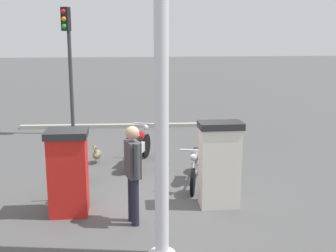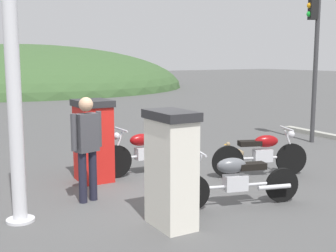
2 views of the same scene
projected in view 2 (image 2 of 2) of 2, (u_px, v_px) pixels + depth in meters
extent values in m
plane|color=#4C4C4C|center=(154.00, 195.00, 7.68)|extent=(120.00, 120.00, 0.00)
cube|color=silver|center=(171.00, 174.00, 6.14)|extent=(0.47, 0.74, 1.49)
cube|color=#1E478C|center=(186.00, 148.00, 6.21)|extent=(0.04, 0.51, 0.32)
cube|color=#262628|center=(171.00, 115.00, 6.02)|extent=(0.52, 0.81, 0.12)
cylinder|color=black|center=(180.00, 183.00, 6.50)|extent=(0.05, 0.05, 0.97)
cube|color=red|center=(93.00, 144.00, 8.46)|extent=(0.59, 0.68, 1.42)
cube|color=#1E478C|center=(108.00, 126.00, 8.57)|extent=(0.04, 0.46, 0.32)
cube|color=#262628|center=(92.00, 103.00, 8.35)|extent=(0.65, 0.74, 0.12)
cylinder|color=black|center=(106.00, 151.00, 8.83)|extent=(0.05, 0.05, 0.92)
cylinder|color=black|center=(192.00, 192.00, 6.86)|extent=(0.56, 0.22, 0.56)
cylinder|color=black|center=(282.00, 185.00, 7.25)|extent=(0.56, 0.22, 0.56)
cube|color=silver|center=(235.00, 183.00, 7.03)|extent=(0.40, 0.29, 0.24)
cylinder|color=silver|center=(238.00, 186.00, 7.05)|extent=(1.11, 0.37, 0.05)
ellipsoid|color=#595B60|center=(232.00, 166.00, 6.97)|extent=(0.52, 0.35, 0.24)
cube|color=black|center=(252.00, 166.00, 7.06)|extent=(0.48, 0.32, 0.10)
cylinder|color=silver|center=(195.00, 173.00, 6.82)|extent=(0.26, 0.11, 0.57)
cylinder|color=silver|center=(200.00, 152.00, 6.79)|extent=(0.19, 0.55, 0.04)
sphere|color=silver|center=(193.00, 160.00, 6.79)|extent=(0.17, 0.17, 0.14)
cylinder|color=silver|center=(274.00, 187.00, 7.08)|extent=(0.55, 0.22, 0.07)
cylinder|color=black|center=(116.00, 162.00, 8.71)|extent=(0.64, 0.09, 0.64)
cylinder|color=black|center=(175.00, 154.00, 9.37)|extent=(0.64, 0.09, 0.64)
cube|color=silver|center=(144.00, 153.00, 9.00)|extent=(0.36, 0.21, 0.24)
cylinder|color=silver|center=(146.00, 155.00, 9.03)|extent=(1.00, 0.07, 0.05)
ellipsoid|color=maroon|center=(141.00, 140.00, 8.92)|extent=(0.49, 0.23, 0.24)
cube|color=black|center=(156.00, 140.00, 9.09)|extent=(0.44, 0.21, 0.10)
cylinder|color=silver|center=(118.00, 146.00, 8.68)|extent=(0.26, 0.05, 0.57)
cylinder|color=silver|center=(121.00, 129.00, 8.67)|extent=(0.05, 0.56, 0.04)
sphere|color=silver|center=(116.00, 136.00, 8.64)|extent=(0.14, 0.14, 0.14)
cylinder|color=silver|center=(169.00, 155.00, 9.16)|extent=(0.55, 0.08, 0.07)
cylinder|color=black|center=(291.00, 159.00, 8.95)|extent=(0.61, 0.28, 0.63)
cylinder|color=black|center=(228.00, 162.00, 8.72)|extent=(0.61, 0.28, 0.63)
cube|color=silver|center=(262.00, 155.00, 8.83)|extent=(0.41, 0.32, 0.24)
cylinder|color=silver|center=(260.00, 158.00, 8.83)|extent=(0.93, 0.40, 0.05)
ellipsoid|color=maroon|center=(266.00, 141.00, 8.80)|extent=(0.53, 0.38, 0.24)
cube|color=black|center=(250.00, 143.00, 8.74)|extent=(0.48, 0.35, 0.10)
cylinder|color=silver|center=(290.00, 144.00, 8.90)|extent=(0.26, 0.13, 0.57)
cylinder|color=silver|center=(287.00, 128.00, 8.83)|extent=(0.24, 0.53, 0.04)
sphere|color=silver|center=(291.00, 134.00, 8.87)|extent=(0.18, 0.18, 0.14)
cylinder|color=silver|center=(236.00, 159.00, 8.87)|extent=(0.54, 0.27, 0.07)
cylinder|color=#1E1E2D|center=(83.00, 178.00, 7.20)|extent=(0.16, 0.16, 0.82)
cylinder|color=#1E1E2D|center=(93.00, 175.00, 7.34)|extent=(0.16, 0.16, 0.82)
cube|color=#3F3F44|center=(87.00, 133.00, 7.16)|extent=(0.40, 0.28, 0.61)
cylinder|color=#3F3F44|center=(74.00, 132.00, 6.99)|extent=(0.11, 0.11, 0.58)
cylinder|color=#3F3F44|center=(99.00, 129.00, 7.33)|extent=(0.11, 0.11, 0.58)
sphere|color=tan|center=(86.00, 104.00, 7.10)|extent=(0.28, 0.28, 0.23)
ellipsoid|color=#847051|center=(235.00, 154.00, 9.83)|extent=(0.45, 0.30, 0.23)
cylinder|color=#847051|center=(229.00, 151.00, 9.78)|extent=(0.08, 0.08, 0.16)
sphere|color=#847051|center=(228.00, 144.00, 9.75)|extent=(0.12, 0.12, 0.10)
cone|color=orange|center=(225.00, 145.00, 9.73)|extent=(0.08, 0.06, 0.05)
cone|color=#847051|center=(243.00, 152.00, 9.88)|extent=(0.10, 0.10, 0.08)
cylinder|color=orange|center=(236.00, 162.00, 9.82)|extent=(0.02, 0.02, 0.11)
cylinder|color=orange|center=(234.00, 161.00, 9.89)|extent=(0.02, 0.02, 0.11)
cylinder|color=#38383A|center=(315.00, 69.00, 12.11)|extent=(0.16, 0.16, 4.02)
cube|color=black|center=(313.00, 6.00, 11.85)|extent=(0.28, 0.30, 0.72)
sphere|color=orange|center=(310.00, 5.00, 11.84)|extent=(0.20, 0.20, 0.15)
sphere|color=green|center=(309.00, 14.00, 11.87)|extent=(0.20, 0.20, 0.15)
cylinder|color=silver|center=(12.00, 57.00, 6.08)|extent=(0.20, 0.20, 4.65)
cylinder|color=silver|center=(21.00, 220.00, 6.43)|extent=(0.40, 0.40, 0.04)
ellipsoid|color=#38562D|center=(20.00, 87.00, 35.24)|extent=(25.07, 24.99, 6.62)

